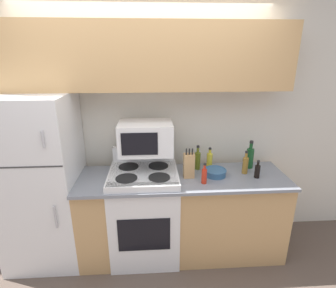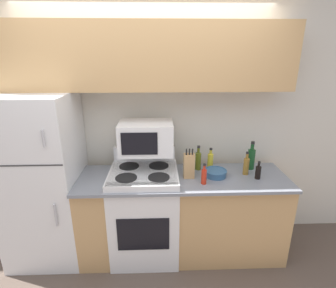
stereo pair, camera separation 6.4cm
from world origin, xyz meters
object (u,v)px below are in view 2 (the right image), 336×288
Objects in this scene: knife_block at (189,166)px; bottle_vinegar at (246,166)px; stove at (145,212)px; bottle_soy_sauce at (258,172)px; bowl at (216,173)px; refrigerator at (43,180)px; bottle_wine_green at (251,158)px; microwave at (146,137)px; bottle_cooking_spray at (210,160)px; bottle_hot_sauce at (204,176)px; bottle_olive_oil at (198,160)px.

bottle_vinegar is at bearing 4.29° from knife_block.
stove reaches higher than bottle_soy_sauce.
bottle_vinegar is (0.31, 0.03, 0.06)m from bowl.
refrigerator is 1.53× the size of stove.
knife_block is 1.00× the size of bottle_wine_green.
microwave is 1.04m from bottle_vinegar.
refrigerator reaches higher than bottle_cooking_spray.
knife_block is 1.35× the size of bowl.
bottle_cooking_spray is 1.22× the size of bottle_soy_sauce.
refrigerator is 9.51× the size of bottle_soy_sauce.
bottle_olive_oil is at bearing 91.52° from bottle_hot_sauce.
bowl is at bearing 47.22° from bottle_hot_sauce.
stove is 5.58× the size of bottle_hot_sauce.
refrigerator is 2.12m from bottle_soy_sauce.
microwave is at bearing 171.45° from bowl.
stove is 2.16× the size of microwave.
stove reaches higher than bottle_cooking_spray.
bottle_olive_oil is (-0.14, -0.04, 0.02)m from bottle_cooking_spray.
bottle_soy_sauce is at bearing -33.65° from bottle_cooking_spray.
bottle_vinegar is at bearing -4.12° from microwave.
refrigerator is at bearing 172.50° from bottle_hot_sauce.
stove is 0.69m from knife_block.
bottle_soy_sauce is at bearing 8.79° from bottle_hot_sauce.
bottle_hot_sauce is at bearing -14.93° from stove.
bottle_hot_sauce is at bearing -7.50° from refrigerator.
bottle_vinegar is at bearing 130.14° from bottle_soy_sauce.
bottle_vinegar is 0.92× the size of bottle_olive_oil.
knife_block is at bearing -139.39° from bottle_cooking_spray.
bottle_vinegar reaches higher than bottle_hot_sauce.
microwave is 0.50m from knife_block.
microwave is at bearing 164.55° from knife_block.
bottle_cooking_spray is (0.13, 0.36, 0.01)m from bottle_hot_sauce.
bottle_wine_green is at bearing 30.28° from bottle_hot_sauce.
microwave is at bearing 154.56° from bottle_hot_sauce.
stove is at bearing -178.12° from bottle_vinegar.
bottle_cooking_spray is (-0.33, 0.17, -0.01)m from bottle_vinegar.
microwave is (1.03, 0.05, 0.42)m from refrigerator.
bowl is (0.27, 0.01, -0.09)m from knife_block.
bowl is at bearing 169.87° from bottle_soy_sauce.
microwave is 1.73× the size of knife_block.
bottle_olive_oil is at bearing 4.17° from refrigerator.
microwave reaches higher than bottle_wine_green.
bottle_soy_sauce is at bearing -9.13° from microwave.
knife_block is 0.21m from bottle_olive_oil.
bottle_vinegar is (2.02, -0.02, 0.13)m from refrigerator.
bottle_olive_oil is (-0.56, 0.00, -0.02)m from bottle_wine_green.
knife_block is at bearing -123.07° from bottle_olive_oil.
bottle_cooking_spray is (0.67, 0.10, -0.29)m from microwave.
bottle_vinegar is 0.37m from bottle_cooking_spray.
microwave reaches higher than bottle_vinegar.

